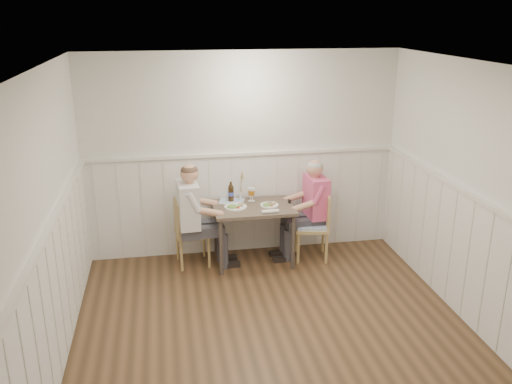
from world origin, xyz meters
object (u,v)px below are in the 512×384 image
at_px(beer_bottle, 231,193).
at_px(grass_vase, 240,186).
at_px(diner_cream, 192,225).
at_px(dining_table, 253,213).
at_px(chair_right, 316,223).
at_px(man_in_pink, 312,216).
at_px(chair_left, 188,230).

bearing_deg(beer_bottle, grass_vase, 24.65).
distance_m(diner_cream, grass_vase, 0.81).
relative_size(dining_table, diner_cream, 0.72).
bearing_deg(chair_right, diner_cream, -179.29).
height_order(chair_right, man_in_pink, man_in_pink).
xyz_separation_m(chair_left, man_in_pink, (1.59, -0.01, 0.09)).
relative_size(man_in_pink, beer_bottle, 5.09).
xyz_separation_m(beer_bottle, grass_vase, (0.13, 0.06, 0.06)).
bearing_deg(diner_cream, man_in_pink, 3.77).
xyz_separation_m(man_in_pink, diner_cream, (-1.54, -0.10, 0.02)).
bearing_deg(chair_right, beer_bottle, 166.32).
relative_size(chair_right, diner_cream, 0.65).
distance_m(chair_left, man_in_pink, 1.59).
distance_m(dining_table, grass_vase, 0.41).
relative_size(man_in_pink, diner_cream, 0.96).
bearing_deg(grass_vase, diner_cream, -152.51).
bearing_deg(chair_left, chair_right, -3.17).
height_order(man_in_pink, diner_cream, diner_cream).
relative_size(chair_left, grass_vase, 2.19).
xyz_separation_m(chair_right, diner_cream, (-1.56, -0.02, 0.09)).
relative_size(chair_left, man_in_pink, 0.65).
bearing_deg(chair_left, dining_table, -4.47).
bearing_deg(beer_bottle, dining_table, -43.05).
xyz_separation_m(chair_right, beer_bottle, (-1.05, 0.26, 0.39)).
relative_size(dining_table, beer_bottle, 3.83).
xyz_separation_m(dining_table, chair_left, (-0.81, 0.06, -0.19)).
xyz_separation_m(man_in_pink, beer_bottle, (-1.02, 0.17, 0.32)).
bearing_deg(dining_table, man_in_pink, 4.10).
bearing_deg(dining_table, beer_bottle, 136.95).
distance_m(chair_right, beer_bottle, 1.15).
distance_m(diner_cream, beer_bottle, 0.65).
relative_size(chair_left, diner_cream, 0.62).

